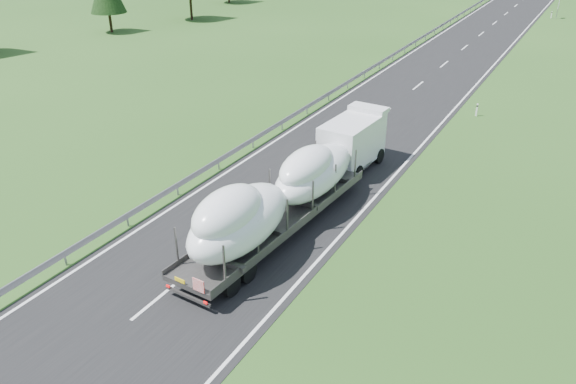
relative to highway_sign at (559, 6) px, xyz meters
The scene contains 3 objects.
ground 80.34m from the highway_sign, 95.14° to the right, with size 400.00×400.00×0.00m, color #244818.
highway_sign is the anchor object (origin of this frame).
boat_truck 71.55m from the highway_sign, 94.32° to the right, with size 3.51×18.65×4.07m.
Camera 1 is at (13.86, -13.75, 14.54)m, focal length 35.00 mm.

